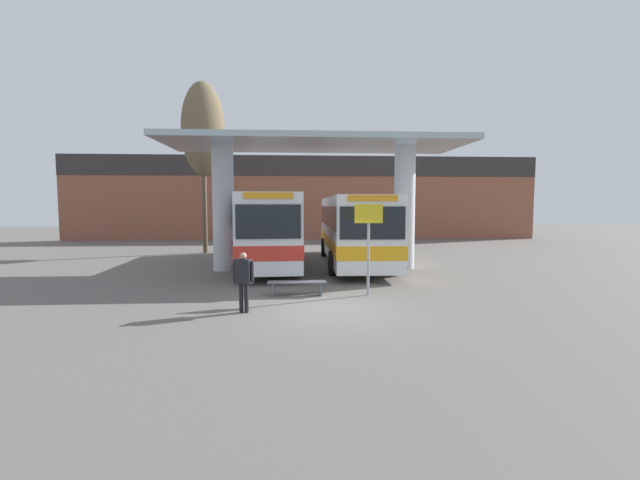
{
  "coord_description": "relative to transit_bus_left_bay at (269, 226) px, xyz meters",
  "views": [
    {
      "loc": [
        -1.03,
        -11.74,
        2.88
      ],
      "look_at": [
        0.0,
        4.12,
        1.6
      ],
      "focal_mm": 24.0,
      "sensor_mm": 36.0,
      "label": 1
    }
  ],
  "objects": [
    {
      "name": "transit_bus_left_bay",
      "position": [
        0.0,
        0.0,
        0.0
      ],
      "size": [
        3.16,
        12.11,
        3.38
      ],
      "rotation": [
        0.0,
        0.0,
        3.19
      ],
      "color": "silver",
      "rests_on": "ground_plane"
    },
    {
      "name": "poplar_tree_behind_left",
      "position": [
        -4.17,
        5.28,
        5.5
      ],
      "size": [
        2.54,
        2.54,
        10.24
      ],
      "color": "brown",
      "rests_on": "ground_plane"
    },
    {
      "name": "station_canopy",
      "position": [
        2.16,
        -1.85,
        2.67
      ],
      "size": [
        13.16,
        5.05,
        5.77
      ],
      "color": "silver",
      "rests_on": "ground_plane"
    },
    {
      "name": "pedestrian_waiting",
      "position": [
        -0.18,
        -9.62,
        -0.89
      ],
      "size": [
        0.6,
        0.36,
        1.63
      ],
      "rotation": [
        0.0,
        0.0,
        -0.32
      ],
      "color": "black",
      "rests_on": "ground_plane"
    },
    {
      "name": "waiting_bench_near_pillar",
      "position": [
        1.27,
        -7.55,
        -1.54
      ],
      "size": [
        1.88,
        0.44,
        0.46
      ],
      "color": "#4C5156",
      "rests_on": "ground_plane"
    },
    {
      "name": "ground_plane",
      "position": [
        2.16,
        -9.34,
        -1.89
      ],
      "size": [
        100.0,
        100.0,
        0.0
      ],
      "primitive_type": "plane",
      "color": "#605B56"
    },
    {
      "name": "townhouse_backdrop",
      "position": [
        2.16,
        15.23,
        2.22
      ],
      "size": [
        40.0,
        0.58,
        7.06
      ],
      "color": "brown",
      "rests_on": "ground_plane"
    },
    {
      "name": "info_sign_platform",
      "position": [
        3.56,
        -7.62,
        0.2
      ],
      "size": [
        0.9,
        0.09,
        2.93
      ],
      "color": "gray",
      "rests_on": "ground_plane"
    },
    {
      "name": "transit_bus_center_bay",
      "position": [
        4.14,
        -0.14,
        -0.05
      ],
      "size": [
        3.02,
        11.64,
        3.29
      ],
      "rotation": [
        0.0,
        0.0,
        3.12
      ],
      "color": "white",
      "rests_on": "ground_plane"
    }
  ]
}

